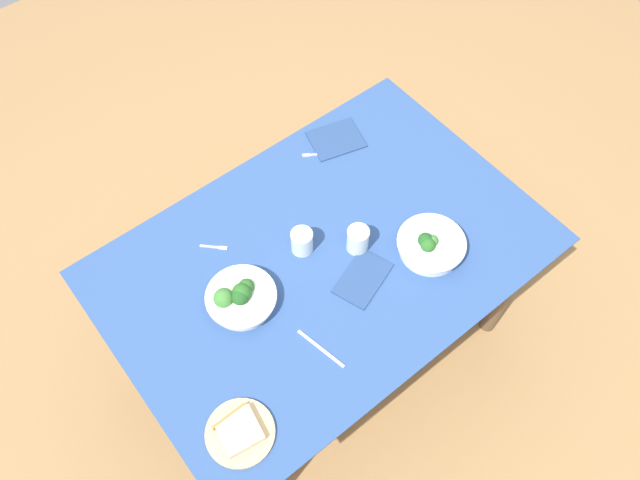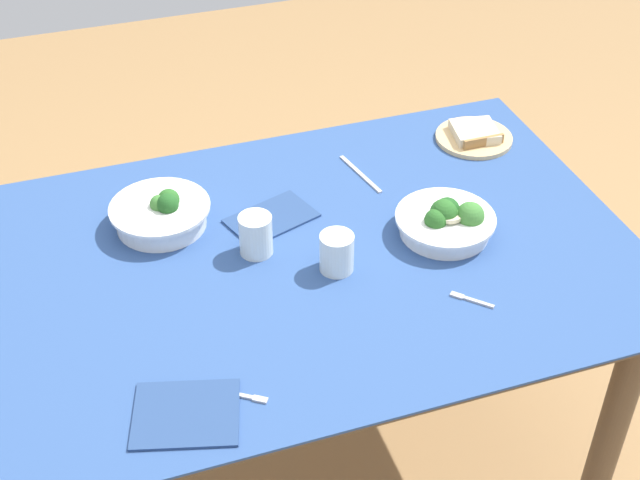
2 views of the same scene
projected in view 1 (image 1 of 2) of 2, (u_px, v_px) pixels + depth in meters
The scene contains 12 objects.
ground_plane at pixel (323, 342), 2.77m from camera, with size 6.00×6.00×0.00m, color #9E7547.
dining_table at pixel (324, 271), 2.23m from camera, with size 1.46×0.99×0.74m.
broccoli_bowl_far at pixel (430, 246), 2.12m from camera, with size 0.23×0.23×0.09m.
broccoli_bowl_near at pixel (240, 297), 2.01m from camera, with size 0.23×0.23×0.09m.
bread_side_plate at pixel (240, 432), 1.81m from camera, with size 0.20×0.20×0.04m.
water_glass_center at pixel (358, 239), 2.11m from camera, with size 0.07×0.07×0.10m, color silver.
water_glass_side at pixel (302, 241), 2.11m from camera, with size 0.07×0.07×0.09m, color silver.
fork_by_far_bowl at pixel (215, 247), 2.15m from camera, with size 0.07×0.07×0.00m.
fork_by_near_bowl at pixel (315, 155), 2.37m from camera, with size 0.10×0.07×0.00m.
table_knife_left at pixel (321, 349), 1.96m from camera, with size 0.18×0.01×0.00m, color #B7B7BC.
napkin_folded_upper at pixel (336, 139), 2.40m from camera, with size 0.19×0.16×0.01m, color navy.
napkin_folded_lower at pixel (363, 278), 2.09m from camera, with size 0.20×0.13×0.01m, color navy.
Camera 1 is at (0.69, 0.84, 2.58)m, focal length 35.55 mm.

